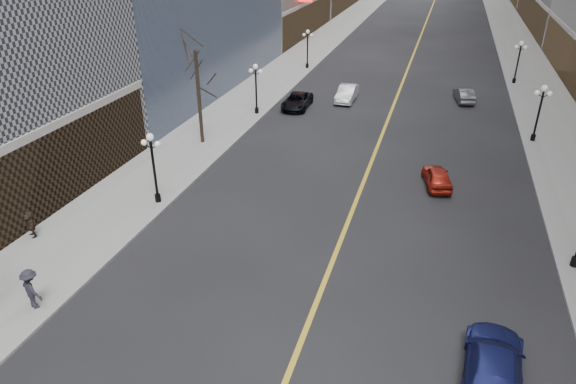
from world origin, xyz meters
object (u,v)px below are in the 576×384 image
Objects in this scene: streetlamp_east_2 at (540,107)px; car_sb_near at (493,365)px; streetlamp_west_1 at (153,161)px; car_sb_far at (464,95)px; streetlamp_west_3 at (308,45)px; car_nb_mid at (347,93)px; streetlamp_west_2 at (256,84)px; streetlamp_east_3 at (519,58)px; car_sb_mid at (437,177)px; car_nb_far at (297,101)px.

streetlamp_east_2 reaches higher than car_sb_near.
streetlamp_west_1 is 1.11× the size of car_sb_far.
car_nb_mid is at bearing -57.96° from streetlamp_west_3.
streetlamp_west_3 is at bearing 90.00° from streetlamp_west_1.
streetlamp_east_3 is at bearing 37.33° from streetlamp_west_2.
car_sb_far is at bearing 15.85° from car_nb_mid.
streetlamp_west_3 is (0.00, 36.00, 0.00)m from streetlamp_west_1.
streetlamp_east_3 is at bearing 0.00° from streetlamp_west_3.
car_sb_mid is (-2.73, 16.56, -0.11)m from car_sb_near.
car_sb_near is 16.78m from car_sb_mid.
streetlamp_east_3 is 1.00× the size of streetlamp_west_2.
streetlamp_west_3 is (-23.60, 0.00, 0.00)m from streetlamp_east_3.
streetlamp_west_3 is at bearing 122.32° from car_nb_mid.
streetlamp_west_3 reaches higher than car_sb_mid.
streetlamp_west_1 is at bearing -90.00° from streetlamp_west_3.
streetlamp_east_2 is at bearing 0.00° from streetlamp_west_2.
streetlamp_east_2 and streetlamp_west_3 have the same top height.
streetlamp_west_1 is 1.00× the size of streetlamp_west_2.
car_nb_far is 18.98m from car_sb_mid.
car_nb_mid is (-16.47, -11.40, -2.14)m from streetlamp_east_3.
streetlamp_west_2 is at bearing -136.92° from car_nb_mid.
car_nb_mid is 1.19× the size of car_sb_mid.
streetlamp_west_2 is 33.16m from car_sb_near.
car_sb_mid is at bearing -32.07° from streetlamp_west_2.
streetlamp_west_2 is 1.16× the size of car_sb_mid.
car_sb_mid is at bearing -46.17° from car_nb_far.
car_nb_mid is (7.13, 24.60, -2.14)m from streetlamp_west_1.
car_nb_mid is at bearing 158.15° from streetlamp_east_2.
car_sb_near is 1.31× the size of car_sb_far.
car_sb_near is (19.25, -44.91, -2.13)m from streetlamp_west_3.
car_nb_far is (3.02, 3.00, -2.22)m from streetlamp_west_2.
streetlamp_west_1 is 21.33m from car_nb_far.
streetlamp_west_3 is 0.98× the size of car_nb_mid.
streetlamp_west_1 is at bearing 12.53° from car_sb_mid.
streetlamp_west_2 reaches higher than car_sb_far.
streetlamp_west_1 is 0.92× the size of car_nb_far.
streetlamp_west_3 is at bearing -62.20° from car_sb_near.
streetlamp_west_2 is 1.11× the size of car_sb_far.
car_sb_mid is at bearing -76.05° from car_sb_near.
streetlamp_west_2 is (-23.60, 0.00, 0.00)m from streetlamp_east_2.
car_sb_mid is at bearing 24.84° from streetlamp_west_1.
car_nb_far is at bearing 12.78° from car_sb_far.
streetlamp_west_3 is at bearing 180.00° from streetlamp_east_3.
streetlamp_west_3 is 1.16× the size of car_sb_mid.
car_sb_near is (19.25, -26.91, -2.13)m from streetlamp_west_2.
streetlamp_west_2 is at bearing -44.38° from car_sb_mid.
car_sb_near is at bearing 87.05° from car_sb_mid.
car_sb_mid is (16.52, -28.35, -2.24)m from streetlamp_west_3.
streetlamp_east_3 is (0.00, 18.00, 0.00)m from streetlamp_east_2.
streetlamp_east_2 and streetlamp_west_2 have the same top height.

